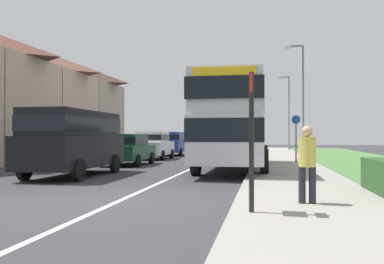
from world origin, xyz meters
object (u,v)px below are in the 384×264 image
bus_stop_sign (251,132)px  street_lamp_mid (301,93)px  parked_car_dark_green (127,148)px  parked_car_white (154,144)px  cycle_route_sign (296,137)px  street_lamp_far (288,108)px  double_decker_bus (235,120)px  parked_car_blue (173,143)px  pedestrian_at_stop (307,161)px  parked_van_black (74,138)px

bus_stop_sign → street_lamp_mid: size_ratio=0.37×
parked_car_dark_green → bus_stop_sign: size_ratio=1.53×
parked_car_white → cycle_route_sign: 9.10m
parked_car_white → street_lamp_far: size_ratio=0.56×
bus_stop_sign → street_lamp_far: 33.83m
double_decker_bus → cycle_route_sign: bearing=54.0°
double_decker_bus → cycle_route_sign: double_decker_bus is taller
parked_car_dark_green → parked_car_blue: parked_car_blue is taller
parked_car_dark_green → pedestrian_at_stop: size_ratio=2.38×
parked_van_black → parked_car_blue: bearing=89.7°
double_decker_bus → parked_car_dark_green: size_ratio=2.49×
parked_car_dark_green → parked_car_blue: (0.05, 10.35, 0.09)m
parked_car_dark_green → street_lamp_mid: (9.03, 6.53, 3.23)m
pedestrian_at_stop → cycle_route_sign: cycle_route_sign is taller
street_lamp_far → parked_van_black: bearing=-108.5°
parked_car_white → pedestrian_at_stop: (7.69, -16.64, 0.03)m
parked_van_black → bus_stop_sign: (6.60, -6.72, 0.14)m
parked_van_black → street_lamp_mid: size_ratio=0.74×
parked_van_black → cycle_route_sign: 11.38m
parked_car_white → bus_stop_sign: bus_stop_sign is taller
parked_van_black → parked_car_dark_green: 5.81m
double_decker_bus → parked_car_dark_green: 6.03m
pedestrian_at_stop → bus_stop_sign: 1.66m
pedestrian_at_stop → street_lamp_mid: 18.22m
parked_car_dark_green → bus_stop_sign: bus_stop_sign is taller
cycle_route_sign → double_decker_bus: bearing=-126.0°
parked_van_black → bus_stop_sign: bus_stop_sign is taller
parked_car_white → pedestrian_at_stop: parked_car_white is taller
double_decker_bus → parked_car_blue: 13.58m
double_decker_bus → parked_van_black: double_decker_bus is taller
pedestrian_at_stop → double_decker_bus: bearing=102.7°
pedestrian_at_stop → bus_stop_sign: bus_stop_sign is taller
parked_car_dark_green → pedestrian_at_stop: pedestrian_at_stop is taller
street_lamp_mid → double_decker_bus: bearing=-112.3°
parked_car_white → cycle_route_sign: cycle_route_sign is taller
parked_van_black → pedestrian_at_stop: bearing=-36.0°
street_lamp_far → street_lamp_mid: bearing=-89.9°
cycle_route_sign → street_lamp_mid: size_ratio=0.36×
street_lamp_mid → parked_van_black: bearing=-126.4°
double_decker_bus → street_lamp_far: bearing=81.5°
parked_car_white → parked_car_dark_green: bearing=-89.4°
parked_car_dark_green → cycle_route_sign: bearing=12.7°
parked_car_white → street_lamp_mid: street_lamp_mid is taller
parked_car_blue → bus_stop_sign: bearing=-74.1°
bus_stop_sign → street_lamp_mid: street_lamp_mid is taller
street_lamp_mid → street_lamp_far: bearing=90.1°
cycle_route_sign → street_lamp_mid: (0.66, 4.65, 2.66)m
street_lamp_mid → bus_stop_sign: bearing=-97.4°
parked_car_white → bus_stop_sign: (6.63, -17.78, 0.60)m
parked_car_white → cycle_route_sign: (8.43, -3.39, 0.49)m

